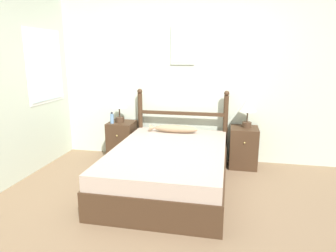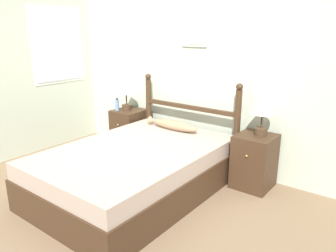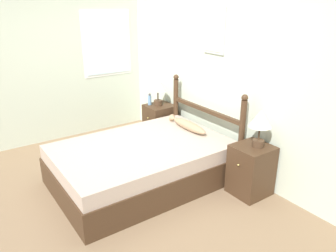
{
  "view_description": "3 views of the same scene",
  "coord_description": "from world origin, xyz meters",
  "px_view_note": "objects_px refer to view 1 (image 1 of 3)",
  "views": [
    {
      "loc": [
        0.59,
        -2.95,
        1.65
      ],
      "look_at": [
        -0.21,
        0.97,
        0.69
      ],
      "focal_mm": 32.0,
      "sensor_mm": 36.0,
      "label": 1
    },
    {
      "loc": [
        2.13,
        -1.79,
        1.7
      ],
      "look_at": [
        -0.04,
        1.04,
        0.65
      ],
      "focal_mm": 35.0,
      "sensor_mm": 36.0,
      "label": 2
    },
    {
      "loc": [
        3.05,
        -1.26,
        2.13
      ],
      "look_at": [
        -0.12,
        0.96,
        0.65
      ],
      "focal_mm": 35.0,
      "sensor_mm": 36.0,
      "label": 3
    }
  ],
  "objects_px": {
    "table_lamp_left": "(119,103)",
    "table_lamp_right": "(248,107)",
    "nightstand_left": "(122,140)",
    "nightstand_right": "(243,147)",
    "bottle": "(112,118)",
    "fish_pillow": "(174,129)",
    "bed": "(169,167)"
  },
  "relations": [
    {
      "from": "nightstand_left",
      "to": "table_lamp_left",
      "type": "xyz_separation_m",
      "value": [
        -0.02,
        -0.02,
        0.6
      ]
    },
    {
      "from": "table_lamp_right",
      "to": "nightstand_right",
      "type": "bearing_deg",
      "value": -127.68
    },
    {
      "from": "nightstand_right",
      "to": "table_lamp_right",
      "type": "relative_size",
      "value": 1.4
    },
    {
      "from": "nightstand_left",
      "to": "nightstand_right",
      "type": "bearing_deg",
      "value": 0.0
    },
    {
      "from": "bed",
      "to": "nightstand_right",
      "type": "relative_size",
      "value": 3.48
    },
    {
      "from": "nightstand_right",
      "to": "fish_pillow",
      "type": "bearing_deg",
      "value": -173.1
    },
    {
      "from": "table_lamp_right",
      "to": "bottle",
      "type": "height_order",
      "value": "table_lamp_right"
    },
    {
      "from": "bed",
      "to": "nightstand_left",
      "type": "relative_size",
      "value": 3.48
    },
    {
      "from": "nightstand_right",
      "to": "table_lamp_left",
      "type": "bearing_deg",
      "value": -179.53
    },
    {
      "from": "table_lamp_left",
      "to": "fish_pillow",
      "type": "height_order",
      "value": "table_lamp_left"
    },
    {
      "from": "bottle",
      "to": "fish_pillow",
      "type": "relative_size",
      "value": 0.25
    },
    {
      "from": "table_lamp_left",
      "to": "fish_pillow",
      "type": "distance_m",
      "value": 0.97
    },
    {
      "from": "bed",
      "to": "table_lamp_right",
      "type": "height_order",
      "value": "table_lamp_right"
    },
    {
      "from": "bed",
      "to": "nightstand_left",
      "type": "height_order",
      "value": "nightstand_left"
    },
    {
      "from": "nightstand_right",
      "to": "fish_pillow",
      "type": "relative_size",
      "value": 0.82
    },
    {
      "from": "nightstand_left",
      "to": "nightstand_right",
      "type": "height_order",
      "value": "same"
    },
    {
      "from": "nightstand_right",
      "to": "fish_pillow",
      "type": "distance_m",
      "value": 1.07
    },
    {
      "from": "nightstand_left",
      "to": "table_lamp_right",
      "type": "height_order",
      "value": "table_lamp_right"
    },
    {
      "from": "fish_pillow",
      "to": "bed",
      "type": "bearing_deg",
      "value": -84.24
    },
    {
      "from": "bottle",
      "to": "fish_pillow",
      "type": "distance_m",
      "value": 1.0
    },
    {
      "from": "nightstand_right",
      "to": "bottle",
      "type": "relative_size",
      "value": 3.27
    },
    {
      "from": "table_lamp_right",
      "to": "fish_pillow",
      "type": "bearing_deg",
      "value": -171.25
    },
    {
      "from": "bed",
      "to": "table_lamp_left",
      "type": "relative_size",
      "value": 4.86
    },
    {
      "from": "table_lamp_right",
      "to": "fish_pillow",
      "type": "height_order",
      "value": "table_lamp_right"
    },
    {
      "from": "table_lamp_left",
      "to": "table_lamp_right",
      "type": "height_order",
      "value": "same"
    },
    {
      "from": "bed",
      "to": "bottle",
      "type": "bearing_deg",
      "value": 143.61
    },
    {
      "from": "bed",
      "to": "nightstand_left",
      "type": "xyz_separation_m",
      "value": [
        -0.95,
        0.9,
        0.05
      ]
    },
    {
      "from": "bed",
      "to": "table_lamp_right",
      "type": "xyz_separation_m",
      "value": [
        0.98,
        0.94,
        0.66
      ]
    },
    {
      "from": "nightstand_right",
      "to": "bottle",
      "type": "height_order",
      "value": "bottle"
    },
    {
      "from": "bed",
      "to": "bottle",
      "type": "distance_m",
      "value": 1.4
    },
    {
      "from": "nightstand_left",
      "to": "table_lamp_right",
      "type": "relative_size",
      "value": 1.4
    },
    {
      "from": "nightstand_left",
      "to": "table_lamp_left",
      "type": "distance_m",
      "value": 0.6
    }
  ]
}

